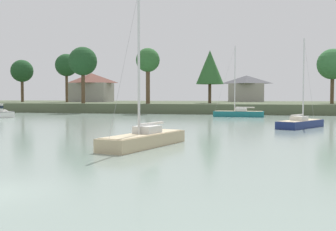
{
  "coord_description": "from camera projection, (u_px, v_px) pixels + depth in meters",
  "views": [
    {
      "loc": [
        9.36,
        -12.57,
        3.52
      ],
      "look_at": [
        -1.85,
        36.39,
        1.08
      ],
      "focal_mm": 43.02,
      "sensor_mm": 36.0,
      "label": 1
    }
  ],
  "objects": [
    {
      "name": "far_shore_bank",
      "position": [
        222.0,
        106.0,
        101.23
      ],
      "size": [
        234.77,
        50.86,
        1.96
      ],
      "primitive_type": "cube",
      "color": "#4C563D",
      "rests_on": "ground"
    },
    {
      "name": "sailboat_navy",
      "position": [
        300.0,
        126.0,
        44.56
      ],
      "size": [
        5.69,
        7.69,
        10.47
      ],
      "color": "navy",
      "rests_on": "ground"
    },
    {
      "name": "sailboat_teal",
      "position": [
        239.0,
        115.0,
        67.87
      ],
      "size": [
        8.43,
        2.6,
        12.57
      ],
      "color": "#196B70",
      "rests_on": "ground"
    },
    {
      "name": "sailboat_sand",
      "position": [
        144.0,
        143.0,
        27.95
      ],
      "size": [
        4.28,
        8.75,
        11.15
      ],
      "color": "tan",
      "rests_on": "ground"
    },
    {
      "name": "shore_tree_center_left",
      "position": [
        83.0,
        62.0,
        85.02
      ],
      "size": [
        6.02,
        6.02,
        11.94
      ],
      "color": "brown",
      "rests_on": "far_shore_bank"
    },
    {
      "name": "shore_tree_inland_c",
      "position": [
        66.0,
        66.0,
        99.55
      ],
      "size": [
        5.54,
        5.54,
        11.98
      ],
      "color": "brown",
      "rests_on": "far_shore_bank"
    },
    {
      "name": "shore_tree_far_right",
      "position": [
        22.0,
        71.0,
        105.94
      ],
      "size": [
        5.82,
        5.82,
        11.08
      ],
      "color": "brown",
      "rests_on": "far_shore_bank"
    },
    {
      "name": "shore_tree_center_right",
      "position": [
        210.0,
        67.0,
        87.44
      ],
      "size": [
        6.01,
        6.01,
        11.5
      ],
      "color": "brown",
      "rests_on": "far_shore_bank"
    },
    {
      "name": "shore_tree_left",
      "position": [
        148.0,
        61.0,
        81.28
      ],
      "size": [
        4.82,
        4.82,
        11.24
      ],
      "color": "brown",
      "rests_on": "far_shore_bank"
    },
    {
      "name": "shore_tree_inland_b",
      "position": [
        333.0,
        64.0,
        81.84
      ],
      "size": [
        6.24,
        6.24,
        11.18
      ],
      "color": "brown",
      "rests_on": "far_shore_bank"
    },
    {
      "name": "cottage_eastern",
      "position": [
        246.0,
        88.0,
        110.56
      ],
      "size": [
        10.19,
        7.67,
        7.19
      ],
      "color": "#9E998E",
      "rests_on": "far_shore_bank"
    },
    {
      "name": "cottage_behind_trees",
      "position": [
        92.0,
        87.0,
        109.12
      ],
      "size": [
        10.87,
        8.23,
        7.73
      ],
      "color": "#9E998E",
      "rests_on": "far_shore_bank"
    }
  ]
}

